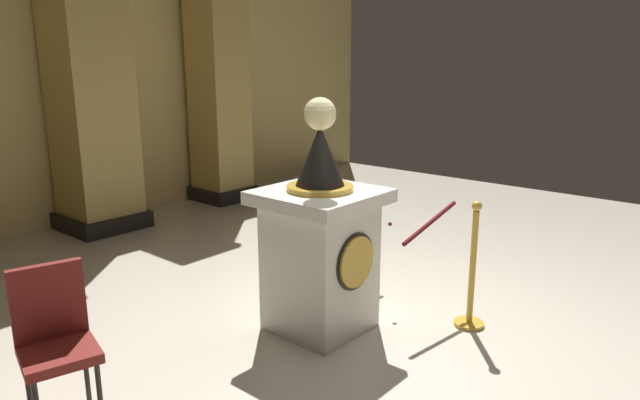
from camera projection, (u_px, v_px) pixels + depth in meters
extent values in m
plane|color=beige|center=(387.00, 329.00, 4.54)|extent=(11.50, 11.50, 0.00)
cube|color=tan|center=(68.00, 85.00, 7.19)|extent=(11.50, 0.16, 3.53)
cube|color=silver|center=(320.00, 267.00, 4.46)|extent=(0.68, 0.68, 1.03)
cube|color=silver|center=(320.00, 197.00, 4.32)|extent=(0.85, 0.85, 0.10)
cylinder|color=gold|center=(356.00, 262.00, 4.20)|extent=(0.39, 0.03, 0.39)
cylinder|color=black|center=(355.00, 262.00, 4.21)|extent=(0.44, 0.01, 0.44)
cylinder|color=gold|center=(320.00, 188.00, 4.30)|extent=(0.51, 0.51, 0.04)
cone|color=black|center=(320.00, 155.00, 4.24)|extent=(0.37, 0.37, 0.45)
cylinder|color=gold|center=(320.00, 126.00, 4.19)|extent=(0.03, 0.03, 0.06)
sphere|color=beige|center=(320.00, 114.00, 4.17)|extent=(0.24, 0.24, 0.24)
cylinder|color=gold|center=(469.00, 323.00, 4.60)|extent=(0.24, 0.24, 0.03)
cylinder|color=gold|center=(472.00, 270.00, 4.49)|extent=(0.05, 0.05, 0.96)
sphere|color=gold|center=(477.00, 206.00, 4.37)|extent=(0.08, 0.08, 0.08)
cylinder|color=gold|center=(321.00, 276.00, 5.60)|extent=(0.24, 0.24, 0.03)
cylinder|color=gold|center=(321.00, 229.00, 5.49)|extent=(0.05, 0.05, 0.99)
sphere|color=gold|center=(321.00, 175.00, 5.36)|extent=(0.08, 0.08, 0.08)
cylinder|color=#591419|center=(430.00, 222.00, 4.66)|extent=(0.80, 0.04, 0.22)
cylinder|color=#591419|center=(354.00, 207.00, 5.16)|extent=(0.80, 0.04, 0.22)
sphere|color=#591419|center=(390.00, 224.00, 4.94)|extent=(0.04, 0.04, 0.04)
cube|color=black|center=(223.00, 192.00, 8.73)|extent=(0.77, 0.77, 0.20)
cube|color=tan|center=(219.00, 86.00, 8.35)|extent=(0.67, 0.67, 3.39)
cube|color=black|center=(102.00, 220.00, 7.26)|extent=(0.91, 0.91, 0.20)
cube|color=tan|center=(90.00, 92.00, 6.88)|extent=(0.80, 0.80, 3.39)
cylinder|color=black|center=(100.00, 398.00, 3.23)|extent=(0.03, 0.03, 0.45)
cylinder|color=black|center=(29.00, 390.00, 3.31)|extent=(0.03, 0.03, 0.45)
cylinder|color=black|center=(86.00, 373.00, 3.48)|extent=(0.03, 0.03, 0.45)
cube|color=maroon|center=(59.00, 354.00, 3.21)|extent=(0.49, 0.49, 0.06)
cube|color=maroon|center=(48.00, 301.00, 3.28)|extent=(0.40, 0.15, 0.45)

